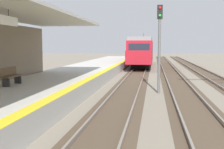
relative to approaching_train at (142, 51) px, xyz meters
The scene contains 6 objects.
station_platform 27.31m from the approaching_train, 99.30° to the right, with size 5.00×80.00×0.91m.
track_pair_nearest_platform 22.99m from the approaching_train, 90.01° to the right, with size 2.34×120.00×0.16m.
track_pair_middle 23.24m from the approaching_train, 81.56° to the right, with size 2.34×120.00×0.16m.
approaching_train is the anchor object (origin of this frame).
rail_signal_post 23.45m from the approaching_train, 85.29° to the right, with size 0.32×0.34×5.20m.
platform_bench 27.87m from the approaching_train, 101.15° to the right, with size 0.45×1.60×0.88m.
Camera 1 is at (3.51, 2.20, 2.84)m, focal length 46.45 mm.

